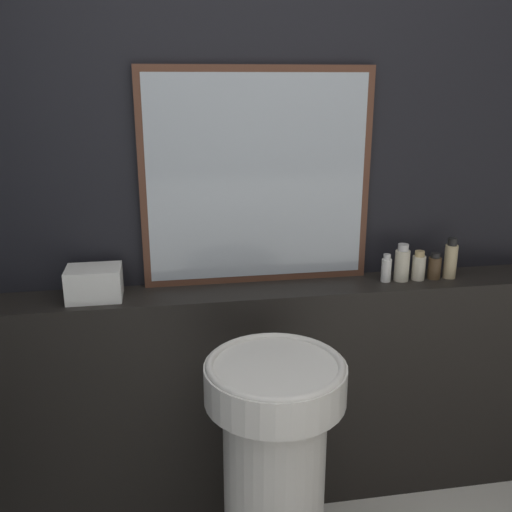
{
  "coord_description": "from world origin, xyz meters",
  "views": [
    {
      "loc": [
        -0.41,
        -0.39,
        1.63
      ],
      "look_at": [
        -0.1,
        1.42,
        1.06
      ],
      "focal_mm": 40.0,
      "sensor_mm": 36.0,
      "label": 1
    }
  ],
  "objects_px": {
    "shampoo_bottle": "(386,269)",
    "body_wash_bottle": "(434,267)",
    "towel_stack": "(94,283)",
    "pedestal_sink": "(274,469)",
    "lotion_bottle": "(419,266)",
    "conditioner_bottle": "(402,264)",
    "hand_soap_bottle": "(451,259)",
    "mirror": "(257,179)"
  },
  "relations": [
    {
      "from": "body_wash_bottle",
      "to": "hand_soap_bottle",
      "type": "bearing_deg",
      "value": -0.0
    },
    {
      "from": "body_wash_bottle",
      "to": "mirror",
      "type": "bearing_deg",
      "value": 172.52
    },
    {
      "from": "shampoo_bottle",
      "to": "lotion_bottle",
      "type": "distance_m",
      "value": 0.13
    },
    {
      "from": "body_wash_bottle",
      "to": "shampoo_bottle",
      "type": "bearing_deg",
      "value": -180.0
    },
    {
      "from": "body_wash_bottle",
      "to": "towel_stack",
      "type": "bearing_deg",
      "value": -180.0
    },
    {
      "from": "conditioner_bottle",
      "to": "hand_soap_bottle",
      "type": "xyz_separation_m",
      "value": [
        0.2,
        -0.0,
        0.01
      ]
    },
    {
      "from": "pedestal_sink",
      "to": "mirror",
      "type": "height_order",
      "value": "mirror"
    },
    {
      "from": "shampoo_bottle",
      "to": "conditioner_bottle",
      "type": "distance_m",
      "value": 0.06
    },
    {
      "from": "shampoo_bottle",
      "to": "lotion_bottle",
      "type": "relative_size",
      "value": 0.95
    },
    {
      "from": "towel_stack",
      "to": "shampoo_bottle",
      "type": "bearing_deg",
      "value": 0.0
    },
    {
      "from": "mirror",
      "to": "lotion_bottle",
      "type": "height_order",
      "value": "mirror"
    },
    {
      "from": "towel_stack",
      "to": "pedestal_sink",
      "type": "bearing_deg",
      "value": -39.37
    },
    {
      "from": "conditioner_bottle",
      "to": "hand_soap_bottle",
      "type": "height_order",
      "value": "hand_soap_bottle"
    },
    {
      "from": "towel_stack",
      "to": "lotion_bottle",
      "type": "relative_size",
      "value": 1.66
    },
    {
      "from": "hand_soap_bottle",
      "to": "towel_stack",
      "type": "bearing_deg",
      "value": 180.0
    },
    {
      "from": "shampoo_bottle",
      "to": "body_wash_bottle",
      "type": "height_order",
      "value": "shampoo_bottle"
    },
    {
      "from": "shampoo_bottle",
      "to": "hand_soap_bottle",
      "type": "bearing_deg",
      "value": -0.0
    },
    {
      "from": "pedestal_sink",
      "to": "towel_stack",
      "type": "height_order",
      "value": "towel_stack"
    },
    {
      "from": "shampoo_bottle",
      "to": "towel_stack",
      "type": "bearing_deg",
      "value": 180.0
    },
    {
      "from": "body_wash_bottle",
      "to": "lotion_bottle",
      "type": "bearing_deg",
      "value": -180.0
    },
    {
      "from": "mirror",
      "to": "shampoo_bottle",
      "type": "height_order",
      "value": "mirror"
    },
    {
      "from": "towel_stack",
      "to": "conditioner_bottle",
      "type": "distance_m",
      "value": 1.13
    },
    {
      "from": "lotion_bottle",
      "to": "hand_soap_bottle",
      "type": "xyz_separation_m",
      "value": [
        0.13,
        -0.0,
        0.02
      ]
    },
    {
      "from": "towel_stack",
      "to": "conditioner_bottle",
      "type": "height_order",
      "value": "conditioner_bottle"
    },
    {
      "from": "shampoo_bottle",
      "to": "hand_soap_bottle",
      "type": "xyz_separation_m",
      "value": [
        0.26,
        -0.0,
        0.02
      ]
    },
    {
      "from": "conditioner_bottle",
      "to": "body_wash_bottle",
      "type": "xyz_separation_m",
      "value": [
        0.13,
        0.0,
        -0.02
      ]
    },
    {
      "from": "towel_stack",
      "to": "body_wash_bottle",
      "type": "xyz_separation_m",
      "value": [
        1.26,
        0.0,
        -0.01
      ]
    },
    {
      "from": "pedestal_sink",
      "to": "mirror",
      "type": "relative_size",
      "value": 1.0
    },
    {
      "from": "conditioner_bottle",
      "to": "lotion_bottle",
      "type": "distance_m",
      "value": 0.07
    },
    {
      "from": "pedestal_sink",
      "to": "shampoo_bottle",
      "type": "height_order",
      "value": "shampoo_bottle"
    },
    {
      "from": "conditioner_bottle",
      "to": "body_wash_bottle",
      "type": "relative_size",
      "value": 1.41
    },
    {
      "from": "mirror",
      "to": "shampoo_bottle",
      "type": "relative_size",
      "value": 7.84
    },
    {
      "from": "shampoo_bottle",
      "to": "hand_soap_bottle",
      "type": "relative_size",
      "value": 0.68
    },
    {
      "from": "mirror",
      "to": "conditioner_bottle",
      "type": "bearing_deg",
      "value": -9.29
    },
    {
      "from": "towel_stack",
      "to": "lotion_bottle",
      "type": "bearing_deg",
      "value": 0.0
    },
    {
      "from": "pedestal_sink",
      "to": "hand_soap_bottle",
      "type": "bearing_deg",
      "value": 30.26
    },
    {
      "from": "shampoo_bottle",
      "to": "hand_soap_bottle",
      "type": "height_order",
      "value": "hand_soap_bottle"
    },
    {
      "from": "lotion_bottle",
      "to": "mirror",
      "type": "bearing_deg",
      "value": 171.73
    },
    {
      "from": "mirror",
      "to": "hand_soap_bottle",
      "type": "xyz_separation_m",
      "value": [
        0.74,
        -0.09,
        -0.32
      ]
    },
    {
      "from": "shampoo_bottle",
      "to": "conditioner_bottle",
      "type": "relative_size",
      "value": 0.75
    },
    {
      "from": "mirror",
      "to": "towel_stack",
      "type": "bearing_deg",
      "value": -171.46
    },
    {
      "from": "body_wash_bottle",
      "to": "hand_soap_bottle",
      "type": "distance_m",
      "value": 0.07
    }
  ]
}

